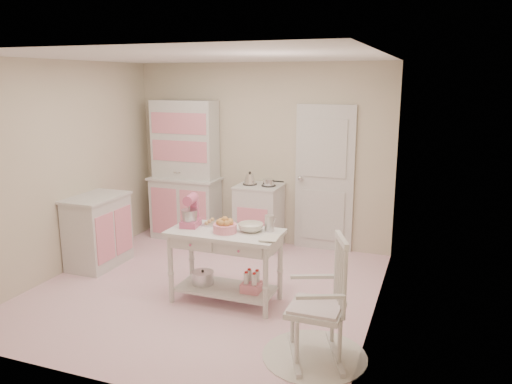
{
  "coord_description": "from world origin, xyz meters",
  "views": [
    {
      "loc": [
        2.42,
        -4.82,
        2.38
      ],
      "look_at": [
        0.51,
        0.32,
        1.13
      ],
      "focal_mm": 35.0,
      "sensor_mm": 36.0,
      "label": 1
    }
  ],
  "objects_px": {
    "stove": "(259,216)",
    "stand_mixer": "(190,211)",
    "base_cabinet": "(98,231)",
    "rocking_chair": "(316,298)",
    "work_table": "(226,266)",
    "bread_basket": "(225,228)",
    "hutch": "(185,171)"
  },
  "relations": [
    {
      "from": "bread_basket",
      "to": "hutch",
      "type": "bearing_deg",
      "value": 128.22
    },
    {
      "from": "hutch",
      "to": "base_cabinet",
      "type": "height_order",
      "value": "hutch"
    },
    {
      "from": "rocking_chair",
      "to": "stand_mixer",
      "type": "xyz_separation_m",
      "value": [
        -1.6,
        0.79,
        0.42
      ]
    },
    {
      "from": "rocking_chair",
      "to": "stove",
      "type": "bearing_deg",
      "value": 97.25
    },
    {
      "from": "stove",
      "to": "bread_basket",
      "type": "distance_m",
      "value": 1.9
    },
    {
      "from": "stand_mixer",
      "to": "bread_basket",
      "type": "xyz_separation_m",
      "value": [
        0.44,
        -0.07,
        -0.12
      ]
    },
    {
      "from": "hutch",
      "to": "rocking_chair",
      "type": "height_order",
      "value": "hutch"
    },
    {
      "from": "hutch",
      "to": "stove",
      "type": "relative_size",
      "value": 2.26
    },
    {
      "from": "stove",
      "to": "base_cabinet",
      "type": "xyz_separation_m",
      "value": [
        -1.71,
        -1.37,
        0.0
      ]
    },
    {
      "from": "base_cabinet",
      "to": "stand_mixer",
      "type": "bearing_deg",
      "value": -14.22
    },
    {
      "from": "base_cabinet",
      "to": "stand_mixer",
      "type": "relative_size",
      "value": 2.71
    },
    {
      "from": "work_table",
      "to": "bread_basket",
      "type": "distance_m",
      "value": 0.45
    },
    {
      "from": "base_cabinet",
      "to": "stand_mixer",
      "type": "xyz_separation_m",
      "value": [
        1.56,
        -0.39,
        0.51
      ]
    },
    {
      "from": "bread_basket",
      "to": "work_table",
      "type": "bearing_deg",
      "value": 111.8
    },
    {
      "from": "stove",
      "to": "rocking_chair",
      "type": "relative_size",
      "value": 0.84
    },
    {
      "from": "base_cabinet",
      "to": "stand_mixer",
      "type": "height_order",
      "value": "stand_mixer"
    },
    {
      "from": "base_cabinet",
      "to": "bread_basket",
      "type": "xyz_separation_m",
      "value": [
        2.0,
        -0.46,
        0.39
      ]
    },
    {
      "from": "stand_mixer",
      "to": "bread_basket",
      "type": "bearing_deg",
      "value": -17.72
    },
    {
      "from": "bread_basket",
      "to": "stove",
      "type": "bearing_deg",
      "value": 98.87
    },
    {
      "from": "hutch",
      "to": "work_table",
      "type": "relative_size",
      "value": 1.73
    },
    {
      "from": "rocking_chair",
      "to": "work_table",
      "type": "bearing_deg",
      "value": 124.72
    },
    {
      "from": "stand_mixer",
      "to": "base_cabinet",
      "type": "bearing_deg",
      "value": 157.1
    },
    {
      "from": "stove",
      "to": "work_table",
      "type": "xyz_separation_m",
      "value": [
        0.27,
        -1.79,
        -0.06
      ]
    },
    {
      "from": "base_cabinet",
      "to": "rocking_chair",
      "type": "relative_size",
      "value": 0.84
    },
    {
      "from": "rocking_chair",
      "to": "stand_mixer",
      "type": "height_order",
      "value": "stand_mixer"
    },
    {
      "from": "rocking_chair",
      "to": "base_cabinet",
      "type": "bearing_deg",
      "value": 137.2
    },
    {
      "from": "stove",
      "to": "stand_mixer",
      "type": "height_order",
      "value": "stand_mixer"
    },
    {
      "from": "work_table",
      "to": "bread_basket",
      "type": "bearing_deg",
      "value": -68.2
    },
    {
      "from": "stove",
      "to": "work_table",
      "type": "relative_size",
      "value": 0.77
    },
    {
      "from": "base_cabinet",
      "to": "stand_mixer",
      "type": "distance_m",
      "value": 1.69
    },
    {
      "from": "base_cabinet",
      "to": "rocking_chair",
      "type": "xyz_separation_m",
      "value": [
        3.16,
        -1.18,
        0.09
      ]
    },
    {
      "from": "work_table",
      "to": "stand_mixer",
      "type": "bearing_deg",
      "value": 177.27
    }
  ]
}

